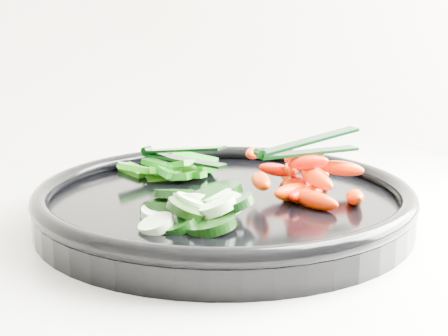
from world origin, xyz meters
name	(u,v)px	position (x,y,z in m)	size (l,w,h in m)	color
veggie_tray	(224,202)	(0.59, 1.69, 0.95)	(0.49, 0.49, 0.04)	black
cucumber_pile	(192,207)	(0.54, 1.64, 0.96)	(0.12, 0.12, 0.04)	black
carrot_pile	(303,179)	(0.66, 1.66, 0.97)	(0.14, 0.15, 0.05)	#EB3700
pepper_pile	(172,171)	(0.57, 1.78, 0.96)	(0.12, 0.10, 0.04)	#16690A
tong_carrot	(305,147)	(0.67, 1.66, 1.00)	(0.11, 0.02, 0.02)	black
tong_pepper	(180,154)	(0.58, 1.78, 0.98)	(0.07, 0.11, 0.02)	black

